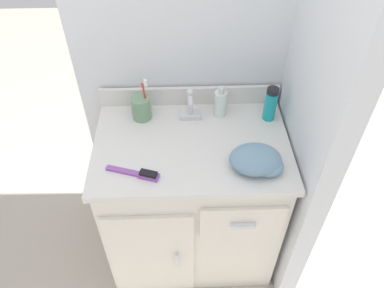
# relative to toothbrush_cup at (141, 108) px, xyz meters

# --- Properties ---
(ground_plane) EXTENTS (6.00, 6.00, 0.00)m
(ground_plane) POSITION_rel_toothbrush_cup_xyz_m (0.21, -0.17, -0.83)
(ground_plane) COLOR #ADA393
(wall_back) EXTENTS (0.97, 0.08, 2.20)m
(wall_back) POSITION_rel_toothbrush_cup_xyz_m (0.21, 0.15, 0.27)
(wall_back) COLOR silver
(wall_back) RESTS_ON ground_plane
(wall_right) EXTENTS (0.08, 0.61, 2.20)m
(wall_right) POSITION_rel_toothbrush_cup_xyz_m (0.65, -0.17, 0.27)
(wall_right) COLOR silver
(wall_right) RESTS_ON ground_plane
(vanity) EXTENTS (0.79, 0.55, 0.78)m
(vanity) POSITION_rel_toothbrush_cup_xyz_m (0.21, -0.17, -0.43)
(vanity) COLOR silver
(vanity) RESTS_ON ground_plane
(backsplash) EXTENTS (0.79, 0.02, 0.09)m
(backsplash) POSITION_rel_toothbrush_cup_xyz_m (0.21, 0.09, -0.01)
(backsplash) COLOR silver
(backsplash) RESTS_ON vanity
(sink_faucet) EXTENTS (0.09, 0.09, 0.14)m
(sink_faucet) POSITION_rel_toothbrush_cup_xyz_m (0.21, -0.01, -0.00)
(sink_faucet) COLOR silver
(sink_faucet) RESTS_ON vanity
(toothbrush_cup) EXTENTS (0.08, 0.08, 0.19)m
(toothbrush_cup) POSITION_rel_toothbrush_cup_xyz_m (0.00, 0.00, 0.00)
(toothbrush_cup) COLOR gray
(toothbrush_cup) RESTS_ON vanity
(soap_dispenser) EXTENTS (0.05, 0.06, 0.15)m
(soap_dispenser) POSITION_rel_toothbrush_cup_xyz_m (0.34, 0.01, 0.01)
(soap_dispenser) COLOR silver
(soap_dispenser) RESTS_ON vanity
(shaving_cream_can) EXTENTS (0.05, 0.05, 0.15)m
(shaving_cream_can) POSITION_rel_toothbrush_cup_xyz_m (0.54, -0.03, 0.02)
(shaving_cream_can) COLOR teal
(shaving_cream_can) RESTS_ON vanity
(hairbrush) EXTENTS (0.20, 0.09, 0.03)m
(hairbrush) POSITION_rel_toothbrush_cup_xyz_m (0.01, -0.33, -0.04)
(hairbrush) COLOR purple
(hairbrush) RESTS_ON vanity
(hand_towel) EXTENTS (0.20, 0.16, 0.08)m
(hand_towel) POSITION_rel_toothbrush_cup_xyz_m (0.45, -0.31, -0.02)
(hand_towel) COLOR #6B8EA8
(hand_towel) RESTS_ON vanity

